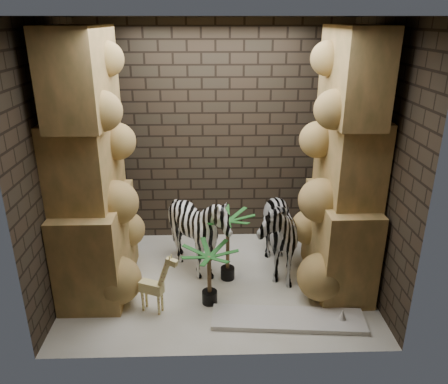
{
  "coord_description": "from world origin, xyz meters",
  "views": [
    {
      "loc": [
        -0.07,
        -4.56,
        2.99
      ],
      "look_at": [
        0.07,
        0.15,
        1.11
      ],
      "focal_mm": 35.24,
      "sensor_mm": 36.0,
      "label": 1
    }
  ],
  "objects_px": {
    "palm_front": "(228,247)",
    "palm_back": "(209,276)",
    "zebra_right": "(271,222)",
    "giraffe_toy": "(151,281)",
    "zebra_left": "(199,236)",
    "surfboard": "(288,319)"
  },
  "relations": [
    {
      "from": "palm_back",
      "to": "palm_front",
      "type": "bearing_deg",
      "value": 65.9
    },
    {
      "from": "zebra_right",
      "to": "zebra_left",
      "type": "relative_size",
      "value": 1.17
    },
    {
      "from": "zebra_right",
      "to": "surfboard",
      "type": "height_order",
      "value": "zebra_right"
    },
    {
      "from": "palm_back",
      "to": "surfboard",
      "type": "bearing_deg",
      "value": -23.04
    },
    {
      "from": "giraffe_toy",
      "to": "palm_front",
      "type": "bearing_deg",
      "value": 59.34
    },
    {
      "from": "palm_front",
      "to": "palm_back",
      "type": "xyz_separation_m",
      "value": [
        -0.22,
        -0.49,
        -0.09
      ]
    },
    {
      "from": "zebra_right",
      "to": "giraffe_toy",
      "type": "relative_size",
      "value": 1.73
    },
    {
      "from": "zebra_left",
      "to": "palm_front",
      "type": "bearing_deg",
      "value": -11.99
    },
    {
      "from": "zebra_right",
      "to": "zebra_left",
      "type": "distance_m",
      "value": 0.9
    },
    {
      "from": "giraffe_toy",
      "to": "surfboard",
      "type": "relative_size",
      "value": 0.48
    },
    {
      "from": "palm_front",
      "to": "palm_back",
      "type": "height_order",
      "value": "palm_front"
    },
    {
      "from": "surfboard",
      "to": "giraffe_toy",
      "type": "bearing_deg",
      "value": 175.87
    },
    {
      "from": "giraffe_toy",
      "to": "palm_back",
      "type": "distance_m",
      "value": 0.63
    },
    {
      "from": "zebra_right",
      "to": "giraffe_toy",
      "type": "distance_m",
      "value": 1.62
    },
    {
      "from": "zebra_right",
      "to": "palm_back",
      "type": "distance_m",
      "value": 1.07
    },
    {
      "from": "zebra_right",
      "to": "palm_back",
      "type": "relative_size",
      "value": 1.91
    },
    {
      "from": "palm_back",
      "to": "surfboard",
      "type": "xyz_separation_m",
      "value": [
        0.83,
        -0.35,
        -0.32
      ]
    },
    {
      "from": "zebra_right",
      "to": "palm_back",
      "type": "bearing_deg",
      "value": -142.75
    },
    {
      "from": "zebra_right",
      "to": "palm_front",
      "type": "bearing_deg",
      "value": -165.2
    },
    {
      "from": "surfboard",
      "to": "zebra_left",
      "type": "bearing_deg",
      "value": 139.06
    },
    {
      "from": "giraffe_toy",
      "to": "zebra_right",
      "type": "bearing_deg",
      "value": 53.51
    },
    {
      "from": "palm_front",
      "to": "palm_back",
      "type": "relative_size",
      "value": 1.27
    }
  ]
}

